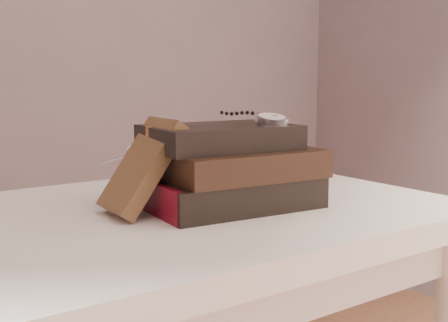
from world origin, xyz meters
TOP-DOWN VIEW (x-y plane):
  - table at (0.00, 0.35)m, footprint 1.00×0.60m
  - book_stack at (0.14, 0.31)m, footprint 0.28×0.21m
  - journal at (-0.00, 0.34)m, footprint 0.12×0.11m
  - pocket_watch at (0.21, 0.29)m, footprint 0.06×0.16m
  - eyeglasses at (0.05, 0.41)m, footprint 0.12×0.14m

SIDE VIEW (x-z plane):
  - table at x=0.00m, z-range 0.28..1.03m
  - book_stack at x=0.14m, z-range 0.75..0.88m
  - journal at x=0.00m, z-range 0.75..0.90m
  - eyeglasses at x=0.05m, z-range 0.80..0.85m
  - pocket_watch at x=0.21m, z-range 0.88..0.90m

